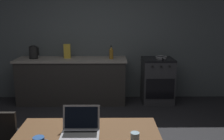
% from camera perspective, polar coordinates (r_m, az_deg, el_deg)
% --- Properties ---
extents(back_wall, '(6.40, 0.10, 2.61)m').
position_cam_1_polar(back_wall, '(5.23, 0.13, 7.75)').
color(back_wall, '#4D5456').
rests_on(back_wall, ground_plane).
extents(kitchen_counter, '(2.16, 0.64, 0.89)m').
position_cam_1_polar(kitchen_counter, '(5.09, -9.04, -2.34)').
color(kitchen_counter, '#282623').
rests_on(kitchen_counter, ground_plane).
extents(stove_oven, '(0.60, 0.62, 0.89)m').
position_cam_1_polar(stove_oven, '(5.12, 10.27, -2.32)').
color(stove_oven, '#2D2D30').
rests_on(stove_oven, ground_plane).
extents(laptop, '(0.32, 0.28, 0.22)m').
position_cam_1_polar(laptop, '(2.18, -7.22, -13.33)').
color(laptop, '#99999E').
rests_on(laptop, dining_table).
extents(electric_kettle, '(0.19, 0.17, 0.26)m').
position_cam_1_polar(electric_kettle, '(5.14, -17.43, 3.84)').
color(electric_kettle, black).
rests_on(electric_kettle, kitchen_counter).
extents(bottle, '(0.08, 0.08, 0.26)m').
position_cam_1_polar(bottle, '(4.87, -0.17, 3.96)').
color(bottle, '#8C601E').
rests_on(bottle, kitchen_counter).
extents(frying_pan, '(0.22, 0.39, 0.05)m').
position_cam_1_polar(frying_pan, '(5.01, 11.15, 2.83)').
color(frying_pan, gray).
rests_on(frying_pan, stove_oven).
extents(cereal_box, '(0.13, 0.05, 0.28)m').
position_cam_1_polar(cereal_box, '(5.01, -10.17, 4.22)').
color(cereal_box, gold).
rests_on(cereal_box, kitchen_counter).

